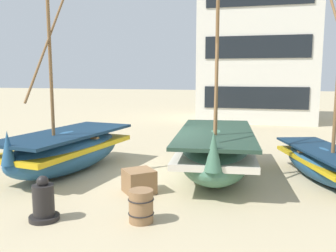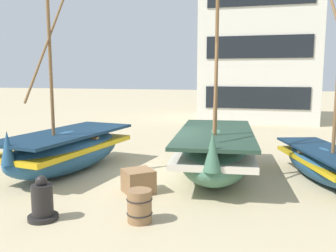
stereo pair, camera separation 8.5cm
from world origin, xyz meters
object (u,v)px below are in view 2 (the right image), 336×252
capstan_winch (42,202)px  wooden_barrel (140,206)px  cargo_crate (138,181)px  harbor_building_main (259,50)px  fishing_boat_near_left (67,150)px  fishing_boat_far_right (324,162)px  fishing_boat_centre_large (215,151)px

capstan_winch → wooden_barrel: size_ratio=1.40×
wooden_barrel → cargo_crate: size_ratio=0.95×
capstan_winch → wooden_barrel: (2.06, 0.41, -0.04)m
capstan_winch → harbor_building_main: harbor_building_main is taller
wooden_barrel → harbor_building_main: bearing=83.4°
fishing_boat_near_left → wooden_barrel: (3.55, -3.21, -0.37)m
wooden_barrel → harbor_building_main: harbor_building_main is taller
fishing_boat_near_left → cargo_crate: fishing_boat_near_left is taller
fishing_boat_far_right → cargo_crate: fishing_boat_far_right is taller
fishing_boat_centre_large → capstan_winch: size_ratio=6.51×
fishing_boat_far_right → cargo_crate: bearing=-153.8°
wooden_barrel → cargo_crate: wooden_barrel is taller
cargo_crate → harbor_building_main: (2.79, 16.61, 4.42)m
fishing_boat_centre_large → capstan_winch: bearing=-125.5°
cargo_crate → fishing_boat_far_right: bearing=26.2°
fishing_boat_near_left → capstan_winch: fishing_boat_near_left is taller
wooden_barrel → cargo_crate: 1.94m
fishing_boat_far_right → wooden_barrel: (-4.26, -4.24, -0.19)m
fishing_boat_near_left → cargo_crate: (2.89, -1.39, -0.41)m
fishing_boat_centre_large → cargo_crate: size_ratio=8.65×
harbor_building_main → cargo_crate: bearing=-99.5°
fishing_boat_near_left → fishing_boat_centre_large: fishing_boat_near_left is taller
fishing_boat_centre_large → fishing_boat_far_right: 3.18m
capstan_winch → cargo_crate: bearing=58.0°
cargo_crate → wooden_barrel: bearing=-70.0°
fishing_boat_far_right → harbor_building_main: bearing=98.5°
fishing_boat_near_left → fishing_boat_far_right: 7.88m
fishing_boat_near_left → cargo_crate: 3.23m
harbor_building_main → capstan_winch: bearing=-102.5°
fishing_boat_near_left → harbor_building_main: (5.68, 15.22, 4.02)m
fishing_boat_near_left → fishing_boat_far_right: (7.81, 1.03, -0.18)m
fishing_boat_centre_large → cargo_crate: fishing_boat_centre_large is taller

